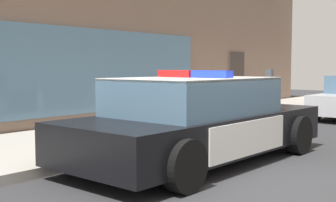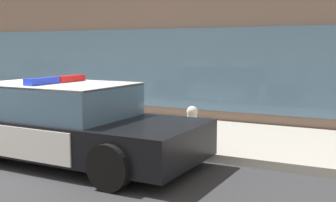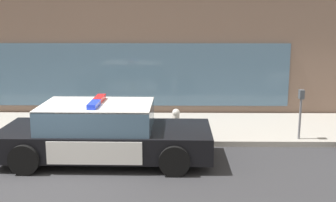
# 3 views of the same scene
# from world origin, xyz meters

# --- Properties ---
(sidewalk) EXTENTS (48.00, 3.30, 0.15)m
(sidewalk) POSITION_xyz_m (0.00, 3.51, 0.07)
(sidewalk) COLOR #A39E93
(sidewalk) RESTS_ON ground
(storefront_building) EXTENTS (23.90, 9.26, 6.76)m
(storefront_building) POSITION_xyz_m (2.31, 9.79, 3.38)
(storefront_building) COLOR #7A6051
(storefront_building) RESTS_ON ground
(police_cruiser) EXTENTS (4.97, 2.21, 1.49)m
(police_cruiser) POSITION_xyz_m (1.10, 0.81, 0.68)
(police_cruiser) COLOR black
(police_cruiser) RESTS_ON ground
(fire_hydrant) EXTENTS (0.34, 0.39, 0.73)m
(fire_hydrant) POSITION_xyz_m (2.84, 2.54, 0.50)
(fire_hydrant) COLOR silver
(fire_hydrant) RESTS_ON sidewalk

